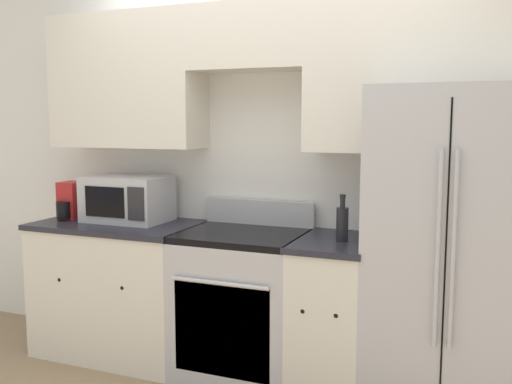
# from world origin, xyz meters

# --- Properties ---
(wall_back) EXTENTS (8.00, 0.39, 2.60)m
(wall_back) POSITION_xyz_m (0.01, 0.59, 1.51)
(wall_back) COLOR white
(wall_back) RESTS_ON ground_plane
(lower_cabinets_left) EXTENTS (1.08, 0.64, 0.90)m
(lower_cabinets_left) POSITION_xyz_m (-0.99, 0.31, 0.45)
(lower_cabinets_left) COLOR silver
(lower_cabinets_left) RESTS_ON ground_plane
(lower_cabinets_right) EXTENTS (0.43, 0.64, 0.90)m
(lower_cabinets_right) POSITION_xyz_m (0.48, 0.31, 0.45)
(lower_cabinets_right) COLOR silver
(lower_cabinets_right) RESTS_ON ground_plane
(oven_range) EXTENTS (0.74, 0.65, 1.06)m
(oven_range) POSITION_xyz_m (-0.09, 0.31, 0.45)
(oven_range) COLOR #B7B7BC
(oven_range) RESTS_ON ground_plane
(refrigerator) EXTENTS (0.84, 0.76, 1.74)m
(refrigerator) POSITION_xyz_m (1.10, 0.36, 0.87)
(refrigerator) COLOR #B7B7BC
(refrigerator) RESTS_ON ground_plane
(microwave) EXTENTS (0.54, 0.37, 0.30)m
(microwave) POSITION_xyz_m (-0.96, 0.38, 1.05)
(microwave) COLOR #B7B7BC
(microwave) RESTS_ON lower_cabinets_left
(bottle) EXTENTS (0.07, 0.07, 0.26)m
(bottle) POSITION_xyz_m (0.53, 0.28, 1.00)
(bottle) COLOR black
(bottle) RESTS_ON lower_cabinets_right
(paper_towel_holder) EXTENTS (0.14, 0.22, 0.25)m
(paper_towel_holder) POSITION_xyz_m (-1.38, 0.32, 1.01)
(paper_towel_holder) COLOR #B22323
(paper_towel_holder) RESTS_ON lower_cabinets_left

